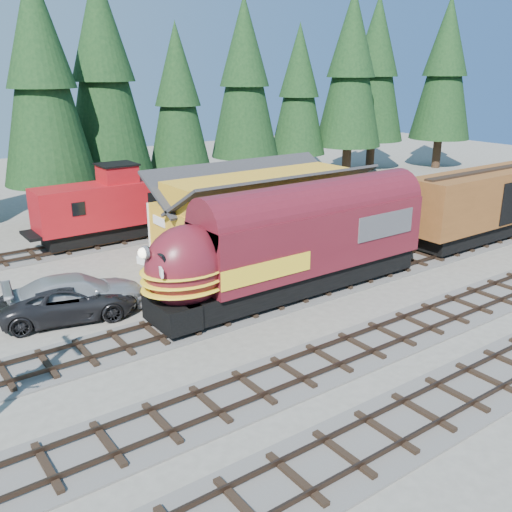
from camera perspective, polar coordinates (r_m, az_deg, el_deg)
ground at (r=27.91m, az=13.54°, el=-5.09°), size 120.00×120.00×0.00m
track_siding at (r=37.71m, az=18.97°, el=0.69°), size 68.00×3.20×0.33m
track_spur at (r=37.30m, az=-19.02°, el=0.50°), size 32.00×3.20×0.33m
depot at (r=34.30m, az=0.58°, el=5.05°), size 12.80×7.00×5.30m
conifer_backdrop at (r=48.30m, az=-4.31°, el=17.49°), size 79.18×23.17×17.03m
locomotive at (r=27.52m, az=3.11°, el=0.64°), size 15.70×3.12×4.27m
boxcar at (r=39.98m, az=22.33°, el=5.06°), size 13.74×2.94×4.32m
caboose at (r=37.72m, az=-14.64°, el=4.71°), size 8.95×2.59×4.65m
pickup_truck_a at (r=27.14m, az=-18.20°, el=-4.31°), size 6.45×4.06×1.66m
pickup_truck_b at (r=27.61m, az=-17.45°, el=-3.66°), size 6.59×3.51×1.82m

